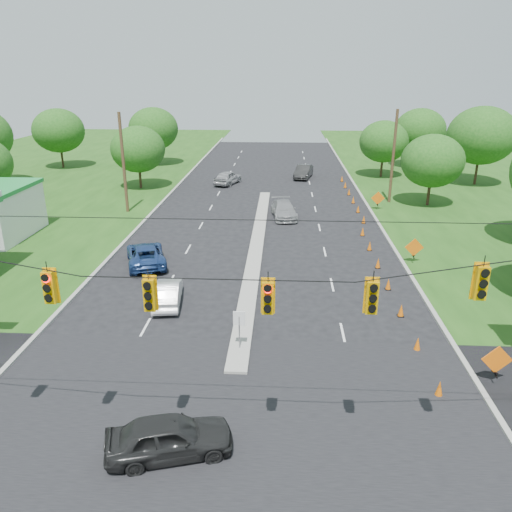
{
  "coord_description": "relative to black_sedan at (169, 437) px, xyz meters",
  "views": [
    {
      "loc": [
        1.88,
        -14.23,
        12.23
      ],
      "look_at": [
        0.48,
        11.27,
        2.8
      ],
      "focal_mm": 35.0,
      "sensor_mm": 36.0,
      "label": 1
    }
  ],
  "objects": [
    {
      "name": "cone_5",
      "position": [
        10.06,
        21.31,
        -0.38
      ],
      "size": [
        0.32,
        0.32,
        0.7
      ],
      "primitive_type": "cone",
      "color": "#DA5E09",
      "rests_on": "ground"
    },
    {
      "name": "curb_left",
      "position": [
        -8.32,
        30.81,
        -0.73
      ],
      "size": [
        0.25,
        110.0,
        0.16
      ],
      "primitive_type": "cube",
      "color": "gray",
      "rests_on": "ground"
    },
    {
      "name": "cone_2",
      "position": [
        10.06,
        10.81,
        -0.38
      ],
      "size": [
        0.32,
        0.32,
        0.7
      ],
      "primitive_type": "cone",
      "color": "#DA5E09",
      "rests_on": "ground"
    },
    {
      "name": "median_sign",
      "position": [
        1.78,
        6.81,
        0.74
      ],
      "size": [
        0.55,
        0.06,
        2.05
      ],
      "color": "gray",
      "rests_on": "ground"
    },
    {
      "name": "cone_10",
      "position": [
        10.66,
        38.81,
        -0.38
      ],
      "size": [
        0.32,
        0.32,
        0.7
      ],
      "primitive_type": "cone",
      "color": "#DA5E09",
      "rests_on": "ground"
    },
    {
      "name": "cone_3",
      "position": [
        10.06,
        14.31,
        -0.38
      ],
      "size": [
        0.32,
        0.32,
        0.7
      ],
      "primitive_type": "cone",
      "color": "#DA5E09",
      "rests_on": "ground"
    },
    {
      "name": "tree_6",
      "position": [
        -14.22,
        55.81,
        4.23
      ],
      "size": [
        6.72,
        6.72,
        7.84
      ],
      "color": "black",
      "rests_on": "ground"
    },
    {
      "name": "tree_12",
      "position": [
        15.78,
        48.81,
        3.61
      ],
      "size": [
        5.88,
        5.88,
        6.86
      ],
      "color": "black",
      "rests_on": "ground"
    },
    {
      "name": "signal_span",
      "position": [
        1.72,
        -0.19,
        4.24
      ],
      "size": [
        25.6,
        0.32,
        9.0
      ],
      "color": "#422D1C",
      "rests_on": "ground"
    },
    {
      "name": "ground",
      "position": [
        1.78,
        0.81,
        -0.73
      ],
      "size": [
        160.0,
        160.0,
        0.0
      ],
      "primitive_type": "plane",
      "color": "black",
      "rests_on": "ground"
    },
    {
      "name": "silver_car_oncoming",
      "position": [
        -2.75,
        43.54,
        0.06
      ],
      "size": [
        3.21,
        4.99,
        1.58
      ],
      "primitive_type": "imported",
      "rotation": [
        0.0,
        0.0,
        2.83
      ],
      "color": "#959497",
      "rests_on": "ground"
    },
    {
      "name": "black_sedan",
      "position": [
        0.0,
        0.0,
        0.0
      ],
      "size": [
        4.57,
        2.78,
        1.45
      ],
      "primitive_type": "imported",
      "rotation": [
        0.0,
        0.0,
        1.84
      ],
      "color": "black",
      "rests_on": "ground"
    },
    {
      "name": "tree_5",
      "position": [
        -12.22,
        40.81,
        3.61
      ],
      "size": [
        5.88,
        5.88,
        6.86
      ],
      "color": "black",
      "rests_on": "ground"
    },
    {
      "name": "white_sedan",
      "position": [
        -2.67,
        11.66,
        -0.06
      ],
      "size": [
        1.92,
        4.17,
        1.32
      ],
      "primitive_type": "imported",
      "rotation": [
        0.0,
        0.0,
        3.27
      ],
      "color": "white",
      "rests_on": "ground"
    },
    {
      "name": "tree_11",
      "position": [
        21.78,
        55.81,
        4.23
      ],
      "size": [
        6.72,
        6.72,
        7.84
      ],
      "color": "black",
      "rests_on": "ground"
    },
    {
      "name": "cone_9",
      "position": [
        10.66,
        35.31,
        -0.38
      ],
      "size": [
        0.32,
        0.32,
        0.7
      ],
      "primitive_type": "cone",
      "color": "#DA5E09",
      "rests_on": "ground"
    },
    {
      "name": "cone_6",
      "position": [
        10.06,
        24.81,
        -0.38
      ],
      "size": [
        0.32,
        0.32,
        0.7
      ],
      "primitive_type": "cone",
      "color": "#DA5E09",
      "rests_on": "ground"
    },
    {
      "name": "cone_8",
      "position": [
        10.66,
        31.81,
        -0.38
      ],
      "size": [
        0.32,
        0.32,
        0.7
      ],
      "primitive_type": "cone",
      "color": "#DA5E09",
      "rests_on": "ground"
    },
    {
      "name": "utility_pole_far_right",
      "position": [
        14.28,
        35.81,
        3.77
      ],
      "size": [
        0.28,
        0.28,
        9.0
      ],
      "primitive_type": "cylinder",
      "color": "#422D1C",
      "rests_on": "ground"
    },
    {
      "name": "silver_car_far",
      "position": [
        3.78,
        29.77,
        -0.01
      ],
      "size": [
        2.64,
        5.15,
        1.43
      ],
      "primitive_type": "imported",
      "rotation": [
        0.0,
        0.0,
        0.13
      ],
      "color": "gray",
      "rests_on": "ground"
    },
    {
      "name": "dark_car_receding",
      "position": [
        6.14,
        47.65,
        0.06
      ],
      "size": [
        2.65,
        5.05,
        1.58
      ],
      "primitive_type": "imported",
      "rotation": [
        0.0,
        0.0,
        -0.21
      ],
      "color": "black",
      "rests_on": "ground"
    },
    {
      "name": "work_sign_0",
      "position": [
        12.58,
        4.81,
        0.37
      ],
      "size": [
        1.27,
        0.58,
        1.37
      ],
      "color": "black",
      "rests_on": "ground"
    },
    {
      "name": "work_sign_2",
      "position": [
        12.58,
        32.81,
        0.37
      ],
      "size": [
        1.27,
        0.58,
        1.37
      ],
      "color": "black",
      "rests_on": "ground"
    },
    {
      "name": "cone_11",
      "position": [
        10.66,
        42.31,
        -0.38
      ],
      "size": [
        0.32,
        0.32,
        0.7
      ],
      "primitive_type": "cone",
      "color": "#DA5E09",
      "rests_on": "ground"
    },
    {
      "name": "cone_7",
      "position": [
        10.66,
        28.31,
        -0.38
      ],
      "size": [
        0.32,
        0.32,
        0.7
      ],
      "primitive_type": "cone",
      "color": "#DA5E09",
      "rests_on": "ground"
    },
    {
      "name": "blue_pickup",
      "position": [
        -5.48,
        17.61,
        -0.01
      ],
      "size": [
        3.92,
        5.66,
        1.44
      ],
      "primitive_type": "imported",
      "rotation": [
        0.0,
        0.0,
        3.47
      ],
      "color": "navy",
      "rests_on": "ground"
    },
    {
      "name": "tree_4",
      "position": [
        -26.22,
        52.81,
        4.23
      ],
      "size": [
        6.72,
        6.72,
        7.84
      ],
      "color": "black",
      "rests_on": "ground"
    },
    {
      "name": "work_sign_1",
      "position": [
        12.58,
        18.81,
        0.37
      ],
      "size": [
        1.27,
        0.58,
        1.37
      ],
      "color": "black",
      "rests_on": "ground"
    },
    {
      "name": "tree_10",
      "position": [
        25.78,
        44.81,
        4.85
      ],
      "size": [
        7.56,
        7.56,
        8.82
      ],
      "color": "black",
      "rests_on": "ground"
    },
    {
      "name": "median",
      "position": [
        1.78,
        21.81,
        -0.73
      ],
      "size": [
        1.0,
        34.0,
        0.18
      ],
      "primitive_type": "cube",
      "color": "gray",
      "rests_on": "ground"
    },
    {
      "name": "utility_pole_far_left",
      "position": [
        -10.72,
        30.81,
        3.77
      ],
      "size": [
        0.28,
        0.28,
        9.0
      ],
      "primitive_type": "cylinder",
      "color": "#422D1C",
      "rests_on": "ground"
    },
    {
      "name": "cone_4",
      "position": [
        10.06,
        17.81,
        -0.38
      ],
      "size": [
        0.32,
        0.32,
        0.7
      ],
      "primitive_type": "cone",
      "color": "#DA5E09",
      "rests_on": "ground"
    },
    {
      "name": "cross_street",
      "position": [
        1.78,
        0.81,
        -0.73
      ],
      "size": [
        160.0,
        14.0,
        0.02
      ],
      "primitive_type": "cube",
      "color": "black",
      "rests_on": "ground"
    },
    {
      "name": "tree_9",
      "position": [
        17.78,
        34.81,
        3.61
      ],
      "size": [
        5.88,
        5.88,
        6.86
      ],
      "color": "black",
      "rests_on": "ground"
    },
    {
      "name": "cone_1",
      "position": [
        10.06,
        7.31,
        -0.38
      ],
      "size": [
        0.32,
        0.32,
        0.7
      ],
      "primitive_type": "cone",
      "color": "#DA5E09",
      "rests_on": "ground"
    },
    {
      "name": "cone_12",
      "position": [
        10.66,
        45.81,
        -0.38
      ],
      "size": [
        0.32,
        0.32,
        0.7
      ],
      "primitive_type": "cone",
      "color": "#DA5E09",
      "rests_on": "ground"
    },
    {
      "name": "curb_right",
      "position": [
        11.88,
        30.81,
        -0.73
      ],
      "size": [
        0.25,
        110.0,
        0.16
      ],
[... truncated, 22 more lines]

